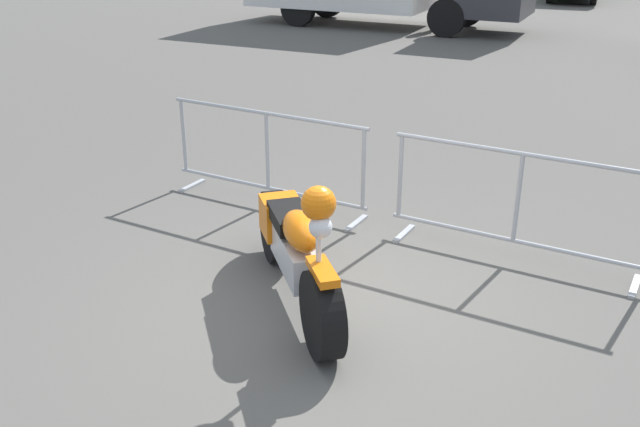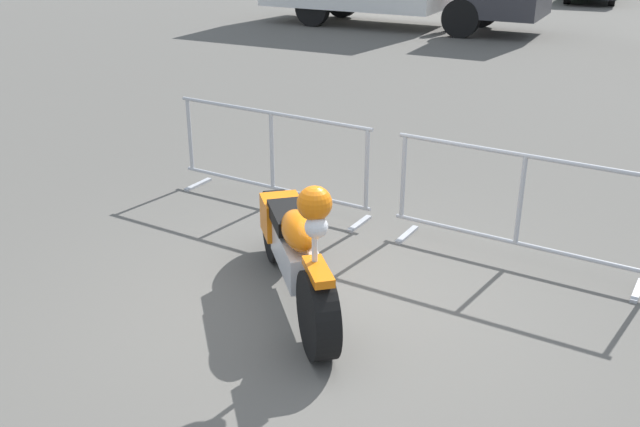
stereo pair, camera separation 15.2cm
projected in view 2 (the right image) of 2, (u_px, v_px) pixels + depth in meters
The scene contains 4 objects.
ground_plane at pixel (330, 309), 5.90m from camera, with size 120.00×120.00×0.00m, color #54514C.
motorcycle at pixel (295, 247), 5.85m from camera, with size 1.75×1.75×1.30m.
crowd_barrier_near at pixel (272, 157), 7.76m from camera, with size 2.43×0.45×1.07m.
crowd_barrier_far at pixel (520, 207), 6.46m from camera, with size 2.43×0.45×1.07m.
Camera 2 is at (2.57, -4.41, 3.07)m, focal length 40.00 mm.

